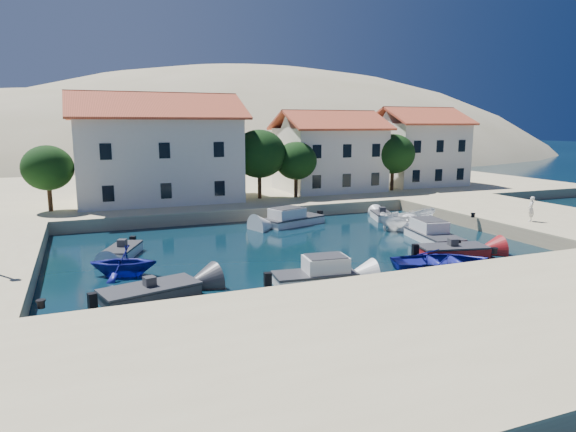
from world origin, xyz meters
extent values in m
plane|color=black|center=(0.00, 0.00, 0.00)|extent=(400.00, 400.00, 0.00)
cube|color=tan|center=(0.00, -6.00, 0.50)|extent=(52.00, 12.00, 1.00)
cube|color=tan|center=(20.50, 10.00, 0.50)|extent=(11.00, 20.00, 1.00)
cube|color=tan|center=(2.00, 38.00, 0.50)|extent=(80.00, 36.00, 1.00)
ellipsoid|color=tan|center=(-10.00, 110.00, -20.00)|extent=(198.00, 126.00, 72.00)
ellipsoid|color=tan|center=(35.00, 130.00, -25.00)|extent=(220.00, 176.00, 99.00)
cube|color=silver|center=(-6.00, 28.00, 4.75)|extent=(14.00, 9.00, 7.50)
pyramid|color=#A23F24|center=(-6.00, 28.00, 9.60)|extent=(14.70, 9.45, 2.20)
cube|color=silver|center=(12.00, 29.00, 4.25)|extent=(10.00, 8.00, 6.50)
pyramid|color=#A23F24|center=(12.00, 29.00, 8.40)|extent=(10.50, 8.40, 1.80)
cube|color=silver|center=(24.00, 30.00, 4.50)|extent=(9.00, 8.00, 7.00)
pyramid|color=#A23F24|center=(24.00, 30.00, 8.90)|extent=(9.45, 8.40, 1.80)
cylinder|color=#382314|center=(-15.00, 25.00, 2.25)|extent=(0.36, 0.36, 2.50)
ellipsoid|color=black|center=(-15.00, 25.00, 4.50)|extent=(4.00, 4.00, 3.60)
cylinder|color=#382314|center=(3.00, 25.50, 2.50)|extent=(0.36, 0.36, 3.00)
ellipsoid|color=black|center=(3.00, 25.50, 5.20)|extent=(5.00, 5.00, 4.50)
cylinder|color=#382314|center=(6.50, 25.00, 2.25)|extent=(0.36, 0.36, 2.50)
ellipsoid|color=black|center=(6.50, 25.00, 4.50)|extent=(4.00, 4.00, 3.60)
cylinder|color=#382314|center=(18.00, 26.00, 2.38)|extent=(0.36, 0.36, 2.75)
ellipsoid|color=black|center=(18.00, 26.00, 4.85)|extent=(4.60, 4.60, 4.14)
cylinder|color=black|center=(-14.30, 0.80, 1.15)|extent=(0.36, 0.36, 0.30)
cylinder|color=black|center=(8.00, 0.80, 1.15)|extent=(0.36, 0.36, 0.30)
cylinder|color=black|center=(14.70, 10.00, 1.15)|extent=(0.36, 0.36, 0.30)
cube|color=#323237|center=(-9.96, 3.27, 0.25)|extent=(4.67, 2.99, 0.90)
cube|color=#323237|center=(-9.96, 3.27, 0.58)|extent=(4.78, 3.05, 0.10)
cube|color=#323237|center=(-9.96, 3.27, 0.80)|extent=(0.61, 0.61, 0.50)
cube|color=white|center=(-2.02, 2.38, 0.25)|extent=(4.21, 2.17, 0.90)
cube|color=#323237|center=(-2.02, 2.38, 0.58)|extent=(4.31, 2.21, 0.10)
cube|color=white|center=(-2.02, 2.38, 0.95)|extent=(2.29, 1.70, 0.90)
imported|color=navy|center=(5.70, 2.25, 0.00)|extent=(6.30, 5.18, 1.14)
cube|color=maroon|center=(8.24, 4.44, 0.25)|extent=(4.33, 2.63, 0.90)
cube|color=#323237|center=(8.24, 4.44, 0.58)|extent=(4.43, 2.69, 0.10)
cube|color=#323237|center=(8.24, 4.44, 0.80)|extent=(0.60, 0.60, 0.50)
cube|color=white|center=(9.55, 7.97, 0.25)|extent=(2.87, 5.29, 0.90)
cube|color=#323237|center=(9.55, 7.97, 0.58)|extent=(2.93, 5.42, 0.10)
cube|color=white|center=(9.55, 7.97, 0.95)|extent=(2.16, 2.92, 0.90)
imported|color=white|center=(10.23, 11.99, 0.00)|extent=(4.74, 2.34, 1.75)
cube|color=white|center=(10.79, 16.43, 0.25)|extent=(2.20, 3.19, 0.90)
cube|color=#323237|center=(10.79, 16.43, 0.58)|extent=(2.25, 3.26, 0.10)
cube|color=#323237|center=(10.79, 16.43, 0.80)|extent=(0.63, 0.63, 0.50)
imported|color=navy|center=(-10.77, 7.59, 0.00)|extent=(4.24, 3.95, 1.82)
cube|color=white|center=(-10.51, 11.83, 0.25)|extent=(2.70, 3.70, 0.90)
cube|color=#323237|center=(-10.51, 11.83, 0.58)|extent=(2.76, 3.78, 0.10)
cube|color=#323237|center=(-10.51, 11.83, 0.80)|extent=(0.66, 0.66, 0.50)
cube|color=white|center=(3.00, 17.16, 0.25)|extent=(5.29, 3.50, 0.90)
cube|color=#323237|center=(3.00, 17.16, 0.58)|extent=(5.41, 3.58, 0.10)
cube|color=white|center=(3.00, 17.16, 0.95)|extent=(3.01, 2.48, 0.90)
imported|color=silver|center=(17.39, 7.16, 1.91)|extent=(0.78, 0.77, 1.81)
camera|label=1|loc=(-12.55, -20.07, 7.94)|focal=32.00mm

